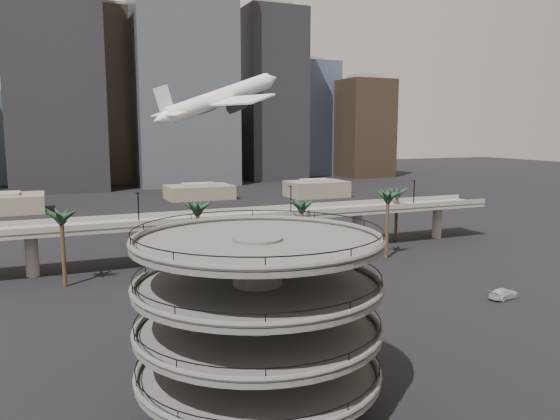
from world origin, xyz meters
name	(u,v)px	position (x,y,z in m)	size (l,w,h in m)	color
ground	(358,369)	(0.00, 0.00, 0.00)	(700.00, 700.00, 0.00)	black
parking_ramp	(258,308)	(-13.00, -4.00, 9.84)	(22.20, 22.20, 17.35)	#4C4A47
overpass	(213,223)	(0.00, 55.00, 7.34)	(130.00, 9.30, 14.70)	gray
palm_trees	(283,205)	(11.58, 47.18, 11.30)	(76.40, 18.40, 14.00)	#44341D
low_buildings	(163,195)	(6.89, 142.30, 2.86)	(135.00, 27.50, 6.80)	#685D4C
skyline	(146,98)	(15.11, 217.09, 40.21)	(269.00, 86.00, 110.10)	gray
airborne_jet	(220,98)	(7.26, 73.20, 32.56)	(34.82, 31.99, 14.52)	white
car_a	(298,318)	(-0.06, 15.15, 0.80)	(1.89, 4.71, 1.60)	#A12F17
car_b	(308,300)	(4.54, 21.72, 0.80)	(1.69, 4.84, 1.60)	black
car_c	(504,294)	(33.47, 12.68, 0.79)	(2.22, 5.46, 1.59)	beige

